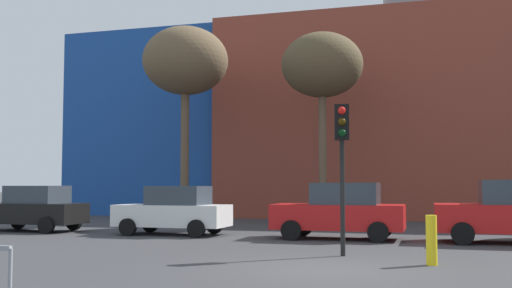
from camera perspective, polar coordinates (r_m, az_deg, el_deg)
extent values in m
plane|color=#38383A|center=(13.01, 5.97, -11.66)|extent=(200.00, 200.00, 0.00)
cube|color=brown|center=(36.09, 15.24, 2.05)|extent=(21.32, 11.42, 10.78)
cube|color=#19479E|center=(39.54, -7.78, 1.40)|extent=(9.61, 10.28, 10.71)
cylinder|color=slate|center=(37.27, 15.06, 11.87)|extent=(4.00, 4.00, 2.00)
cube|color=black|center=(24.66, -20.40, -6.13)|extent=(3.98, 1.71, 0.76)
cube|color=#333D47|center=(24.50, -19.92, -4.50)|extent=(1.99, 1.52, 0.66)
cylinder|color=black|center=(26.15, -21.53, -6.79)|extent=(0.61, 0.21, 0.61)
cylinder|color=black|center=(23.22, -19.18, -7.25)|extent=(0.61, 0.21, 0.61)
cylinder|color=black|center=(24.66, -16.80, -7.09)|extent=(0.61, 0.21, 0.61)
cube|color=white|center=(21.69, -7.91, -6.69)|extent=(3.96, 1.70, 0.75)
cube|color=#333D47|center=(21.57, -7.32, -4.83)|extent=(1.98, 1.51, 0.66)
cylinder|color=black|center=(21.50, -12.01, -7.68)|extent=(0.60, 0.21, 0.60)
cylinder|color=black|center=(23.04, -9.93, -7.44)|extent=(0.60, 0.21, 0.60)
cylinder|color=black|center=(20.41, -5.65, -7.95)|extent=(0.60, 0.21, 0.60)
cylinder|color=black|center=(22.03, -3.93, -7.66)|extent=(0.60, 0.21, 0.60)
cube|color=red|center=(20.00, 7.76, -6.81)|extent=(4.22, 1.81, 0.80)
cube|color=#333D47|center=(19.93, 8.46, -4.65)|extent=(2.11, 1.61, 0.70)
cylinder|color=black|center=(19.37, 3.34, -8.13)|extent=(0.64, 0.22, 0.64)
cylinder|color=black|center=(21.17, 4.49, -7.76)|extent=(0.64, 0.22, 0.64)
cylinder|color=black|center=(18.94, 11.44, -8.16)|extent=(0.64, 0.22, 0.64)
cylinder|color=black|center=(20.78, 11.90, -7.76)|extent=(0.64, 0.22, 0.64)
cube|color=red|center=(19.88, 22.88, -6.47)|extent=(4.41, 1.89, 0.84)
cylinder|color=black|center=(18.84, 18.92, -8.01)|extent=(0.67, 0.23, 0.67)
cylinder|color=black|center=(20.76, 18.69, -7.61)|extent=(0.67, 0.23, 0.67)
cylinder|color=black|center=(15.29, 8.16, -5.04)|extent=(0.12, 0.12, 2.89)
cube|color=black|center=(15.37, 8.09, 2.04)|extent=(0.40, 0.30, 0.90)
sphere|color=red|center=(15.26, 8.10, 3.14)|extent=(0.20, 0.20, 0.20)
sphere|color=#3C2905|center=(15.23, 8.11, 2.10)|extent=(0.20, 0.20, 0.20)
sphere|color=black|center=(15.20, 8.12, 1.05)|extent=(0.20, 0.20, 0.20)
cylinder|color=brown|center=(28.50, -6.74, -0.83)|extent=(0.39, 0.39, 6.51)
ellipsoid|color=brown|center=(29.06, -6.67, 7.81)|extent=(4.05, 4.05, 3.24)
cylinder|color=brown|center=(26.85, 6.32, -1.08)|extent=(0.35, 0.35, 6.10)
ellipsoid|color=brown|center=(27.34, 6.26, 7.43)|extent=(3.64, 3.64, 2.91)
cylinder|color=yellow|center=(14.02, 16.23, -8.70)|extent=(0.24, 0.24, 1.10)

